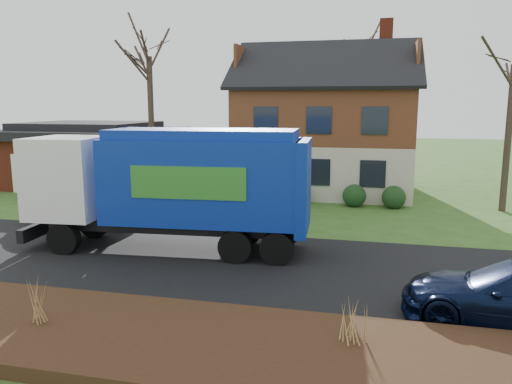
# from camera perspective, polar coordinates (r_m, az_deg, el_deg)

# --- Properties ---
(ground) EXTENTS (120.00, 120.00, 0.00)m
(ground) POSITION_cam_1_polar(r_m,az_deg,el_deg) (15.34, -4.89, -8.12)
(ground) COLOR #30511B
(ground) RESTS_ON ground
(road) EXTENTS (80.00, 7.00, 0.02)m
(road) POSITION_cam_1_polar(r_m,az_deg,el_deg) (15.34, -4.90, -8.09)
(road) COLOR black
(road) RESTS_ON ground
(mulch_verge) EXTENTS (80.00, 3.50, 0.30)m
(mulch_verge) POSITION_cam_1_polar(r_m,az_deg,el_deg) (10.74, -14.08, -15.77)
(mulch_verge) COLOR black
(mulch_verge) RESTS_ON ground
(main_house) EXTENTS (12.95, 8.95, 9.26)m
(main_house) POSITION_cam_1_polar(r_m,az_deg,el_deg) (27.93, 6.98, 8.44)
(main_house) COLOR beige
(main_house) RESTS_ON ground
(ranch_house) EXTENTS (9.80, 8.20, 3.70)m
(ranch_house) POSITION_cam_1_polar(r_m,az_deg,el_deg) (31.70, -18.40, 4.17)
(ranch_house) COLOR maroon
(ranch_house) RESTS_ON ground
(garbage_truck) EXTENTS (9.45, 3.14, 3.99)m
(garbage_truck) POSITION_cam_1_polar(r_m,az_deg,el_deg) (16.37, -9.33, 1.21)
(garbage_truck) COLOR black
(garbage_truck) RESTS_ON ground
(silver_sedan) EXTENTS (4.61, 1.78, 1.50)m
(silver_sedan) POSITION_cam_1_polar(r_m,az_deg,el_deg) (20.95, -19.25, -1.60)
(silver_sedan) COLOR #9D9FA4
(silver_sedan) RESTS_ON ground
(tree_front_west) EXTENTS (3.33, 3.33, 9.90)m
(tree_front_west) POSITION_cam_1_polar(r_m,az_deg,el_deg) (26.57, -12.23, 17.14)
(tree_front_west) COLOR #3B2C23
(tree_front_west) RESTS_ON ground
(tree_back) EXTENTS (3.73, 3.73, 11.82)m
(tree_back) POSITION_cam_1_polar(r_m,az_deg,el_deg) (36.32, 12.22, 17.87)
(tree_back) COLOR #433328
(tree_back) RESTS_ON ground
(grass_clump_mid) EXTENTS (0.32, 0.27, 0.90)m
(grass_clump_mid) POSITION_cam_1_polar(r_m,az_deg,el_deg) (11.48, -23.54, -11.34)
(grass_clump_mid) COLOR #9D7645
(grass_clump_mid) RESTS_ON mulch_verge
(grass_clump_east) EXTENTS (0.35, 0.29, 0.87)m
(grass_clump_east) POSITION_cam_1_polar(r_m,az_deg,el_deg) (9.94, 11.28, -14.15)
(grass_clump_east) COLOR #AC884C
(grass_clump_east) RESTS_ON mulch_verge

